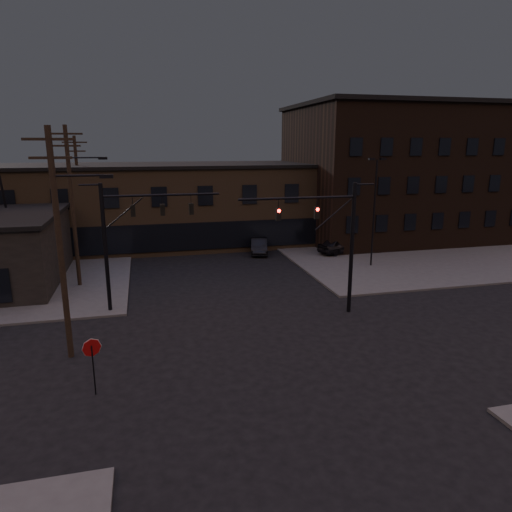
{
  "coord_description": "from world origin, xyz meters",
  "views": [
    {
      "loc": [
        -5.61,
        -20.26,
        10.15
      ],
      "look_at": [
        0.94,
        6.21,
        3.5
      ],
      "focal_mm": 32.0,
      "sensor_mm": 36.0,
      "label": 1
    }
  ],
  "objects_px": {
    "traffic_signal_far": "(126,232)",
    "parked_car_lot_a": "(340,245)",
    "stop_sign": "(92,354)",
    "car_crossing": "(259,246)",
    "traffic_signal_near": "(335,235)",
    "parked_car_lot_b": "(400,241)"
  },
  "relations": [
    {
      "from": "traffic_signal_far",
      "to": "parked_car_lot_a",
      "type": "bearing_deg",
      "value": 29.7
    },
    {
      "from": "traffic_signal_far",
      "to": "stop_sign",
      "type": "relative_size",
      "value": 3.23
    },
    {
      "from": "parked_car_lot_a",
      "to": "car_crossing",
      "type": "xyz_separation_m",
      "value": [
        -7.32,
        2.32,
        -0.19
      ]
    },
    {
      "from": "traffic_signal_far",
      "to": "car_crossing",
      "type": "height_order",
      "value": "traffic_signal_far"
    },
    {
      "from": "traffic_signal_near",
      "to": "stop_sign",
      "type": "bearing_deg",
      "value": -154.1
    },
    {
      "from": "traffic_signal_near",
      "to": "stop_sign",
      "type": "relative_size",
      "value": 3.23
    },
    {
      "from": "traffic_signal_near",
      "to": "stop_sign",
      "type": "distance_m",
      "value": 15.17
    },
    {
      "from": "stop_sign",
      "to": "parked_car_lot_b",
      "type": "xyz_separation_m",
      "value": [
        27.27,
        21.86,
        -1.07
      ]
    },
    {
      "from": "traffic_signal_near",
      "to": "traffic_signal_far",
      "type": "height_order",
      "value": "same"
    },
    {
      "from": "stop_sign",
      "to": "car_crossing",
      "type": "relative_size",
      "value": 0.57
    },
    {
      "from": "traffic_signal_far",
      "to": "car_crossing",
      "type": "bearing_deg",
      "value": 48.44
    },
    {
      "from": "traffic_signal_near",
      "to": "parked_car_lot_a",
      "type": "relative_size",
      "value": 1.79
    },
    {
      "from": "traffic_signal_far",
      "to": "traffic_signal_near",
      "type": "bearing_deg",
      "value": -16.17
    },
    {
      "from": "traffic_signal_far",
      "to": "stop_sign",
      "type": "bearing_deg",
      "value": -97.32
    },
    {
      "from": "parked_car_lot_a",
      "to": "car_crossing",
      "type": "relative_size",
      "value": 1.03
    },
    {
      "from": "traffic_signal_far",
      "to": "parked_car_lot_b",
      "type": "bearing_deg",
      "value": 24.56
    },
    {
      "from": "traffic_signal_near",
      "to": "parked_car_lot_a",
      "type": "bearing_deg",
      "value": 64.28
    },
    {
      "from": "traffic_signal_near",
      "to": "traffic_signal_far",
      "type": "distance_m",
      "value": 12.57
    },
    {
      "from": "stop_sign",
      "to": "parked_car_lot_b",
      "type": "relative_size",
      "value": 0.58
    },
    {
      "from": "parked_car_lot_b",
      "to": "car_crossing",
      "type": "height_order",
      "value": "car_crossing"
    },
    {
      "from": "stop_sign",
      "to": "parked_car_lot_b",
      "type": "height_order",
      "value": "stop_sign"
    },
    {
      "from": "parked_car_lot_a",
      "to": "car_crossing",
      "type": "distance_m",
      "value": 7.68
    }
  ]
}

